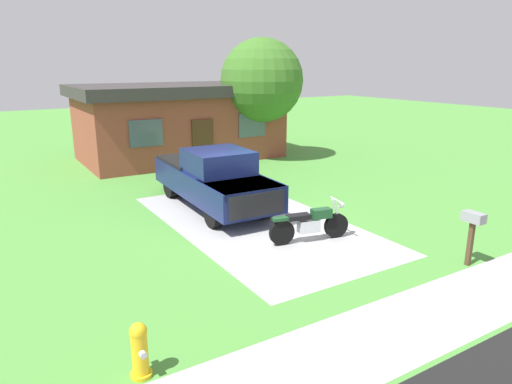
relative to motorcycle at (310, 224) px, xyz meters
The scene contains 9 objects.
ground_plane 2.03m from the motorcycle, 102.98° to the left, with size 80.00×80.00×0.00m, color #4D933B.
driveway_pad 2.03m from the motorcycle, 102.98° to the left, with size 4.49×8.40×0.01m, color #A4A4A4.
sidewalk_strip 4.13m from the motorcycle, 96.21° to the right, with size 36.00×1.80×0.01m, color #ACACA7.
motorcycle is the anchor object (origin of this frame).
pickup_truck 4.15m from the motorcycle, 100.90° to the left, with size 2.17×5.68×1.90m.
fire_hydrant 6.19m from the motorcycle, 151.31° to the right, with size 0.32×0.40×0.87m.
mailbox 3.78m from the motorcycle, 54.63° to the right, with size 0.26×0.48×1.26m.
shade_tree 11.26m from the motorcycle, 64.57° to the left, with size 3.84×3.84×5.60m.
neighbor_house 12.20m from the motorcycle, 83.17° to the left, with size 9.60×5.60×3.50m.
Camera 1 is at (-6.58, -10.76, 4.45)m, focal length 32.41 mm.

